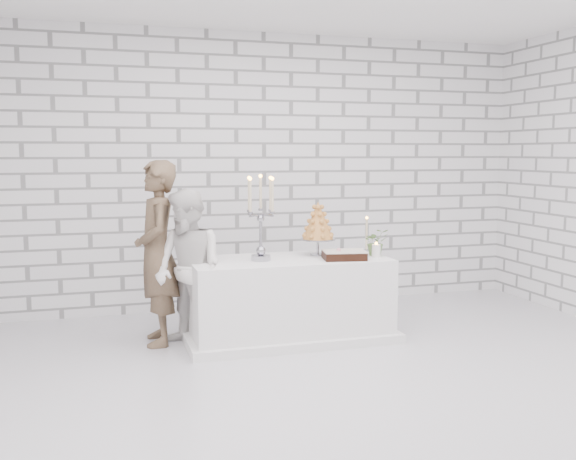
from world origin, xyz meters
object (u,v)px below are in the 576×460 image
Objects in this scene: groom at (157,253)px; candelabra at (261,218)px; bride at (189,270)px; croquembouche at (318,228)px; cake_table at (289,299)px.

candelabra is (0.89, -0.24, 0.31)m from groom.
croquembouche is at bearing 62.21° from bride.
bride reaches higher than cake_table.
groom is 1.49m from croquembouche.
bride is 1.82× the size of candelabra.
groom is at bearing -168.94° from bride.
bride reaches higher than croquembouche.
groom is 3.24× the size of croquembouche.
bride is 1.28m from croquembouche.
cake_table is at bearing 6.48° from candelabra.
candelabra is 1.52× the size of croquembouche.
cake_table is at bearing 80.88° from groom.
bride is (-0.92, -0.04, 0.32)m from cake_table.
candelabra reaches higher than cake_table.
candelabra is at bearing 75.99° from groom.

